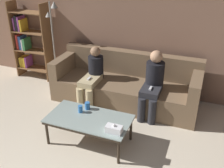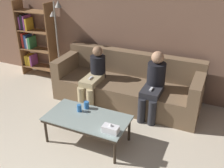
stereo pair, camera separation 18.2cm
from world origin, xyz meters
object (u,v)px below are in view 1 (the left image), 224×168
at_px(coffee_table, 89,120).
at_px(standing_lamp, 54,36).
at_px(bookshelf, 28,41).
at_px(cup_near_left, 80,109).
at_px(cup_near_right, 87,106).
at_px(couch, 126,85).
at_px(seated_person_left_end, 92,75).
at_px(seated_person_mid_left, 153,82).
at_px(tissue_box, 114,129).

height_order(coffee_table, standing_lamp, standing_lamp).
relative_size(bookshelf, standing_lamp, 0.96).
bearing_deg(cup_near_left, coffee_table, -27.09).
xyz_separation_m(cup_near_right, bookshelf, (-2.13, 1.45, 0.34)).
height_order(couch, cup_near_left, couch).
bearing_deg(seated_person_left_end, couch, 26.04).
relative_size(cup_near_left, bookshelf, 0.07).
bearing_deg(cup_near_right, seated_person_left_end, 110.33).
bearing_deg(bookshelf, seated_person_left_end, -17.51).
distance_m(cup_near_right, seated_person_mid_left, 1.22).
bearing_deg(couch, seated_person_mid_left, -22.26).
bearing_deg(seated_person_mid_left, bookshelf, 169.78).
height_order(tissue_box, seated_person_left_end, seated_person_left_end).
distance_m(cup_near_right, standing_lamp, 1.97).
bearing_deg(tissue_box, standing_lamp, 138.82).
bearing_deg(seated_person_left_end, bookshelf, 162.49).
height_order(tissue_box, seated_person_mid_left, seated_person_mid_left).
height_order(coffee_table, cup_near_right, cup_near_right).
relative_size(bookshelf, seated_person_mid_left, 1.49).
distance_m(cup_near_left, seated_person_left_end, 1.03).
bearing_deg(coffee_table, standing_lamp, 134.40).
height_order(coffee_table, cup_near_left, cup_near_left).
bearing_deg(coffee_table, seated_person_mid_left, 59.73).
xyz_separation_m(standing_lamp, seated_person_left_end, (1.03, -0.43, -0.51)).
bearing_deg(cup_near_right, couch, 78.62).
distance_m(standing_lamp, seated_person_left_end, 1.23).
xyz_separation_m(tissue_box, bookshelf, (-2.71, 1.84, 0.34)).
relative_size(couch, seated_person_mid_left, 2.39).
xyz_separation_m(cup_near_left, seated_person_mid_left, (0.84, 1.04, 0.12)).
xyz_separation_m(couch, tissue_box, (0.35, -1.54, 0.15)).
relative_size(coffee_table, bookshelf, 0.73).
relative_size(couch, standing_lamp, 1.54).
bearing_deg(couch, standing_lamp, 174.36).
height_order(couch, cup_near_right, couch).
bearing_deg(bookshelf, couch, -7.21).
bearing_deg(seated_person_mid_left, cup_near_left, -129.14).
bearing_deg(cup_near_left, seated_person_left_end, 104.98).
height_order(coffee_table, tissue_box, tissue_box).
xyz_separation_m(cup_near_right, seated_person_mid_left, (0.79, 0.92, 0.12)).
bearing_deg(standing_lamp, cup_near_right, -43.81).
height_order(standing_lamp, seated_person_left_end, standing_lamp).
distance_m(coffee_table, cup_near_left, 0.23).
xyz_separation_m(cup_near_right, tissue_box, (0.58, -0.39, -0.01)).
bearing_deg(standing_lamp, couch, -5.64).
distance_m(couch, tissue_box, 1.59).
xyz_separation_m(bookshelf, standing_lamp, (0.77, -0.14, 0.25)).
height_order(couch, tissue_box, couch).
xyz_separation_m(coffee_table, seated_person_left_end, (-0.45, 1.09, 0.17)).
relative_size(cup_near_right, seated_person_left_end, 0.11).
bearing_deg(seated_person_mid_left, standing_lamp, 169.84).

